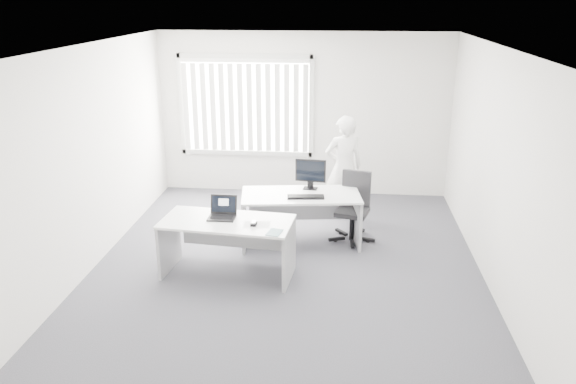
# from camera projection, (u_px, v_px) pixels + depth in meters

# --- Properties ---
(ground) EXTENTS (6.00, 6.00, 0.00)m
(ground) POSITION_uv_depth(u_px,v_px,m) (286.00, 267.00, 7.32)
(ground) COLOR #58575F
(ground) RESTS_ON ground
(wall_back) EXTENTS (5.00, 0.02, 2.80)m
(wall_back) POSITION_uv_depth(u_px,v_px,m) (303.00, 115.00, 9.67)
(wall_back) COLOR silver
(wall_back) RESTS_ON ground
(wall_front) EXTENTS (5.00, 0.02, 2.80)m
(wall_front) POSITION_uv_depth(u_px,v_px,m) (245.00, 283.00, 4.04)
(wall_front) COLOR silver
(wall_front) RESTS_ON ground
(wall_left) EXTENTS (0.02, 6.00, 2.80)m
(wall_left) POSITION_uv_depth(u_px,v_px,m) (89.00, 159.00, 7.08)
(wall_left) COLOR silver
(wall_left) RESTS_ON ground
(wall_right) EXTENTS (0.02, 6.00, 2.80)m
(wall_right) POSITION_uv_depth(u_px,v_px,m) (496.00, 170.00, 6.63)
(wall_right) COLOR silver
(wall_right) RESTS_ON ground
(ceiling) EXTENTS (5.00, 6.00, 0.02)m
(ceiling) POSITION_uv_depth(u_px,v_px,m) (286.00, 47.00, 6.39)
(ceiling) COLOR white
(ceiling) RESTS_ON wall_back
(window) EXTENTS (2.32, 0.06, 1.76)m
(window) POSITION_uv_depth(u_px,v_px,m) (246.00, 106.00, 9.67)
(window) COLOR beige
(window) RESTS_ON wall_back
(blinds) EXTENTS (2.20, 0.10, 1.50)m
(blinds) POSITION_uv_depth(u_px,v_px,m) (245.00, 108.00, 9.63)
(blinds) COLOR white
(blinds) RESTS_ON wall_back
(desk_near) EXTENTS (1.68, 0.91, 0.73)m
(desk_near) POSITION_uv_depth(u_px,v_px,m) (227.00, 236.00, 6.97)
(desk_near) COLOR silver
(desk_near) RESTS_ON ground
(desk_far) EXTENTS (1.72, 0.98, 0.75)m
(desk_far) POSITION_uv_depth(u_px,v_px,m) (301.00, 208.00, 7.85)
(desk_far) COLOR silver
(desk_far) RESTS_ON ground
(office_chair) EXTENTS (0.69, 0.69, 0.99)m
(office_chair) POSITION_uv_depth(u_px,v_px,m) (353.00, 219.00, 8.09)
(office_chair) COLOR black
(office_chair) RESTS_ON ground
(person) EXTENTS (0.69, 0.54, 1.64)m
(person) POSITION_uv_depth(u_px,v_px,m) (344.00, 167.00, 8.73)
(person) COLOR white
(person) RESTS_ON ground
(laptop) EXTENTS (0.34, 0.30, 0.26)m
(laptop) POSITION_uv_depth(u_px,v_px,m) (221.00, 209.00, 6.92)
(laptop) COLOR black
(laptop) RESTS_ON desk_near
(paper_sheet) EXTENTS (0.33, 0.24, 0.00)m
(paper_sheet) POSITION_uv_depth(u_px,v_px,m) (257.00, 224.00, 6.78)
(paper_sheet) COLOR silver
(paper_sheet) RESTS_ON desk_near
(mouse) EXTENTS (0.07, 0.12, 0.05)m
(mouse) POSITION_uv_depth(u_px,v_px,m) (254.00, 223.00, 6.76)
(mouse) COLOR silver
(mouse) RESTS_ON paper_sheet
(booklet) EXTENTS (0.19, 0.24, 0.01)m
(booklet) POSITION_uv_depth(u_px,v_px,m) (274.00, 232.00, 6.55)
(booklet) COLOR silver
(booklet) RESTS_ON desk_near
(keyboard) EXTENTS (0.51, 0.22, 0.02)m
(keyboard) POSITION_uv_depth(u_px,v_px,m) (306.00, 197.00, 7.64)
(keyboard) COLOR black
(keyboard) RESTS_ON desk_far
(monitor) EXTENTS (0.45, 0.19, 0.43)m
(monitor) POSITION_uv_depth(u_px,v_px,m) (311.00, 174.00, 7.93)
(monitor) COLOR black
(monitor) RESTS_ON desk_far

